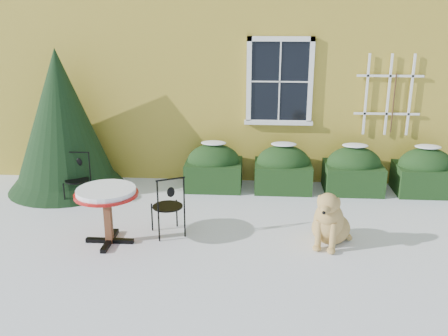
# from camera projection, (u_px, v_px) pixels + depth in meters

# --- Properties ---
(ground) EXTENTS (80.00, 80.00, 0.00)m
(ground) POSITION_uv_depth(u_px,v_px,m) (219.00, 250.00, 7.11)
(ground) COLOR white
(ground) RESTS_ON ground
(house) EXTENTS (12.40, 8.40, 6.40)m
(house) POSITION_uv_depth(u_px,v_px,m) (240.00, 10.00, 12.76)
(house) COLOR gold
(house) RESTS_ON ground
(hedge_row) EXTENTS (4.95, 0.80, 0.91)m
(hedge_row) POSITION_uv_depth(u_px,v_px,m) (318.00, 170.00, 9.29)
(hedge_row) COLOR black
(hedge_row) RESTS_ON ground
(evergreen_shrub) EXTENTS (2.16, 2.16, 2.61)m
(evergreen_shrub) POSITION_uv_depth(u_px,v_px,m) (63.00, 134.00, 9.24)
(evergreen_shrub) COLOR black
(evergreen_shrub) RESTS_ON ground
(bistro_table) EXTENTS (0.91, 0.91, 0.84)m
(bistro_table) POSITION_uv_depth(u_px,v_px,m) (107.00, 198.00, 7.10)
(bistro_table) COLOR black
(bistro_table) RESTS_ON ground
(patio_chair_near) EXTENTS (0.57, 0.56, 0.95)m
(patio_chair_near) POSITION_uv_depth(u_px,v_px,m) (168.00, 205.00, 7.43)
(patio_chair_near) COLOR black
(patio_chair_near) RESTS_ON ground
(patio_chair_far) EXTENTS (0.42, 0.42, 0.88)m
(patio_chair_far) POSITION_uv_depth(u_px,v_px,m) (78.00, 178.00, 8.74)
(patio_chair_far) COLOR black
(patio_chair_far) RESTS_ON ground
(dog) EXTENTS (0.73, 0.94, 0.88)m
(dog) POSITION_uv_depth(u_px,v_px,m) (329.00, 222.00, 7.15)
(dog) COLOR tan
(dog) RESTS_ON ground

